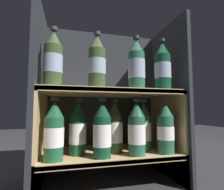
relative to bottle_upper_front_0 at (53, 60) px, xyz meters
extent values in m
cube|color=#23262B|center=(0.28, 0.31, -0.15)|extent=(0.72, 0.02, 0.86)
cube|color=#23262B|center=(-0.07, 0.12, -0.15)|extent=(0.02, 0.39, 0.86)
cube|color=#23262B|center=(0.63, 0.12, -0.15)|extent=(0.02, 0.39, 0.86)
cube|color=tan|center=(0.28, 0.12, -0.44)|extent=(0.68, 0.35, 0.02)
cube|color=tan|center=(0.28, -0.05, -0.44)|extent=(0.68, 0.02, 0.03)
cube|color=tan|center=(-0.05, 0.12, -0.52)|extent=(0.01, 0.35, 0.14)
cube|color=tan|center=(0.62, 0.12, -0.52)|extent=(0.01, 0.35, 0.14)
cube|color=tan|center=(0.28, 0.12, -0.13)|extent=(0.68, 0.35, 0.02)
cube|color=tan|center=(0.28, -0.05, -0.13)|extent=(0.68, 0.02, 0.03)
cube|color=tan|center=(-0.05, 0.12, -0.36)|extent=(0.01, 0.35, 0.45)
cube|color=tan|center=(0.62, 0.12, -0.36)|extent=(0.01, 0.35, 0.45)
cylinder|color=#384C28|center=(0.00, 0.00, -0.03)|extent=(0.08, 0.08, 0.18)
cylinder|color=#8C99B2|center=(0.00, 0.00, -0.02)|extent=(0.08, 0.08, 0.08)
cone|color=#384C28|center=(0.00, 0.00, 0.10)|extent=(0.08, 0.08, 0.07)
cylinder|color=#333338|center=(0.00, 0.00, 0.14)|extent=(0.03, 0.03, 0.01)
cylinder|color=#384C28|center=(0.19, 0.00, -0.03)|extent=(0.08, 0.08, 0.18)
cylinder|color=#8C99B2|center=(0.19, 0.00, -0.02)|extent=(0.08, 0.08, 0.07)
cone|color=#384C28|center=(0.19, 0.00, 0.10)|extent=(0.08, 0.08, 0.07)
cylinder|color=#333338|center=(0.19, 0.00, 0.14)|extent=(0.03, 0.03, 0.01)
cylinder|color=#285B42|center=(0.39, 0.00, -0.03)|extent=(0.08, 0.08, 0.18)
cylinder|color=#8C99B2|center=(0.39, 0.00, -0.02)|extent=(0.08, 0.08, 0.09)
cone|color=#285B42|center=(0.39, 0.00, 0.10)|extent=(0.08, 0.08, 0.07)
cylinder|color=#333338|center=(0.39, 0.00, 0.14)|extent=(0.03, 0.03, 0.01)
cylinder|color=#144228|center=(0.53, 0.00, -0.03)|extent=(0.08, 0.08, 0.18)
cylinder|color=#8C99B2|center=(0.53, 0.00, -0.02)|extent=(0.08, 0.08, 0.08)
cone|color=#144228|center=(0.53, 0.00, 0.10)|extent=(0.08, 0.08, 0.07)
cylinder|color=#333338|center=(0.53, 0.00, 0.14)|extent=(0.03, 0.03, 0.01)
cylinder|color=#1E5638|center=(0.01, 0.00, -0.34)|extent=(0.08, 0.08, 0.18)
cylinder|color=white|center=(0.01, 0.00, -0.33)|extent=(0.08, 0.08, 0.08)
cone|color=#1E5638|center=(0.01, 0.00, -0.21)|extent=(0.08, 0.08, 0.07)
cylinder|color=#333338|center=(0.01, 0.00, -0.17)|extent=(0.03, 0.03, 0.01)
cylinder|color=#144228|center=(0.22, 0.00, -0.34)|extent=(0.08, 0.08, 0.18)
cylinder|color=white|center=(0.22, 0.00, -0.33)|extent=(0.08, 0.08, 0.10)
cone|color=#144228|center=(0.22, 0.00, -0.21)|extent=(0.08, 0.08, 0.07)
cylinder|color=#333338|center=(0.22, 0.00, -0.17)|extent=(0.03, 0.03, 0.01)
cylinder|color=#285B42|center=(0.38, 0.00, -0.34)|extent=(0.08, 0.08, 0.18)
cylinder|color=white|center=(0.38, 0.00, -0.33)|extent=(0.08, 0.08, 0.09)
cone|color=#285B42|center=(0.38, 0.00, -0.21)|extent=(0.08, 0.08, 0.07)
cylinder|color=#333338|center=(0.38, 0.00, -0.17)|extent=(0.03, 0.03, 0.01)
cylinder|color=#285B42|center=(0.54, 0.00, -0.34)|extent=(0.08, 0.08, 0.18)
cylinder|color=white|center=(0.54, 0.00, -0.33)|extent=(0.08, 0.08, 0.06)
cone|color=#285B42|center=(0.54, 0.00, -0.21)|extent=(0.08, 0.08, 0.07)
cylinder|color=#333338|center=(0.54, 0.00, -0.17)|extent=(0.03, 0.03, 0.01)
cylinder|color=#144228|center=(0.12, 0.09, -0.34)|extent=(0.08, 0.08, 0.18)
cylinder|color=white|center=(0.12, 0.09, -0.33)|extent=(0.08, 0.08, 0.10)
cone|color=#144228|center=(0.12, 0.09, -0.21)|extent=(0.08, 0.08, 0.07)
cylinder|color=#333338|center=(0.12, 0.09, -0.17)|extent=(0.03, 0.03, 0.01)
cylinder|color=#384C28|center=(0.30, 0.09, -0.34)|extent=(0.08, 0.08, 0.18)
cylinder|color=white|center=(0.30, 0.09, -0.33)|extent=(0.08, 0.08, 0.10)
cone|color=#384C28|center=(0.30, 0.09, -0.21)|extent=(0.08, 0.08, 0.07)
cylinder|color=#333338|center=(0.30, 0.09, -0.17)|extent=(0.03, 0.03, 0.01)
cylinder|color=#285B42|center=(0.46, 0.09, -0.34)|extent=(0.08, 0.08, 0.18)
cylinder|color=white|center=(0.46, 0.09, -0.33)|extent=(0.08, 0.08, 0.09)
cone|color=#285B42|center=(0.46, 0.09, -0.21)|extent=(0.08, 0.08, 0.07)
cylinder|color=#333338|center=(0.46, 0.09, -0.17)|extent=(0.03, 0.03, 0.01)
camera|label=1|loc=(0.06, -0.78, -0.22)|focal=28.00mm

